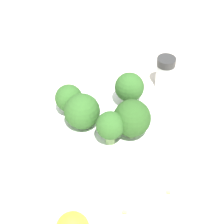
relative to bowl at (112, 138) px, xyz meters
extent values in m
plane|color=beige|center=(0.00, 0.00, -0.03)|extent=(3.00, 3.00, 0.00)
cylinder|color=white|center=(0.00, 0.00, 0.00)|extent=(0.21, 0.21, 0.05)
cylinder|color=#7A9E5B|center=(-0.03, -0.01, 0.04)|extent=(0.02, 0.02, 0.02)
sphere|color=#28511E|center=(-0.03, -0.01, 0.06)|extent=(0.06, 0.06, 0.06)
cylinder|color=#7A9E5B|center=(0.02, -0.06, 0.04)|extent=(0.03, 0.03, 0.03)
sphere|color=#2D5B23|center=(0.02, -0.06, 0.06)|extent=(0.05, 0.05, 0.05)
cylinder|color=#84AD66|center=(0.03, 0.03, 0.04)|extent=(0.01, 0.01, 0.02)
sphere|color=#2D5B23|center=(0.03, 0.03, 0.05)|extent=(0.06, 0.06, 0.06)
cylinder|color=#84AD66|center=(0.07, 0.03, 0.04)|extent=(0.02, 0.02, 0.02)
sphere|color=#2D5B23|center=(0.07, 0.03, 0.06)|extent=(0.04, 0.04, 0.04)
cylinder|color=#7A9E5B|center=(-0.02, 0.02, 0.04)|extent=(0.02, 0.02, 0.03)
sphere|color=#2D5B23|center=(-0.02, 0.02, 0.06)|extent=(0.04, 0.04, 0.04)
cylinder|color=silver|center=(0.05, -0.19, 0.00)|extent=(0.03, 0.03, 0.05)
cylinder|color=#2D2D2D|center=(0.05, -0.19, 0.03)|extent=(0.04, 0.04, 0.01)
cube|color=#AD7F4C|center=(-0.04, -0.12, -0.02)|extent=(0.01, 0.01, 0.01)
cube|color=tan|center=(-0.10, 0.07, -0.02)|extent=(0.01, 0.01, 0.01)
cube|color=tan|center=(-0.12, 0.00, -0.02)|extent=(0.01, 0.01, 0.01)
camera|label=1|loc=(-0.29, 0.28, 0.44)|focal=60.00mm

